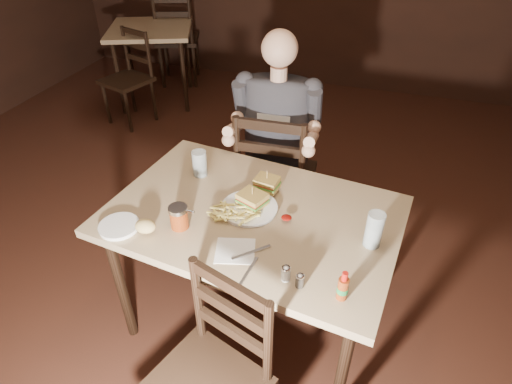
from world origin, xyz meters
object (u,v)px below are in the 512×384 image
(bg_table, at_px, (151,36))
(bg_chair_near, at_px, (126,80))
(diner, at_px, (276,113))
(hot_sauce, at_px, (343,286))
(chair_far, at_px, (276,177))
(glass_right, at_px, (374,230))
(bg_chair_far, at_px, (177,39))
(side_plate, at_px, (119,227))
(main_table, at_px, (253,225))
(syrup_dispenser, at_px, (179,217))
(dinner_plate, at_px, (249,209))
(glass_left, at_px, (200,163))

(bg_table, height_order, bg_chair_near, bg_chair_near)
(diner, distance_m, hot_sauce, 1.15)
(bg_table, relative_size, chair_far, 1.07)
(glass_right, bearing_deg, diner, 130.80)
(hot_sauce, bearing_deg, bg_chair_far, 124.90)
(diner, height_order, side_plate, diner)
(main_table, height_order, bg_chair_far, bg_chair_far)
(main_table, xyz_separation_m, syrup_dispenser, (-0.27, -0.19, 0.13))
(bg_chair_far, bearing_deg, glass_right, 108.20)
(side_plate, bearing_deg, hot_sauce, -4.93)
(diner, bearing_deg, syrup_dispenser, -105.61)
(main_table, height_order, chair_far, chair_far)
(chair_far, distance_m, glass_right, 1.03)
(syrup_dispenser, bearing_deg, bg_table, 128.51)
(bg_chair_near, distance_m, dinner_plate, 2.68)
(glass_left, height_order, syrup_dispenser, glass_left)
(bg_chair_near, xyz_separation_m, glass_left, (1.55, -1.69, 0.41))
(dinner_plate, xyz_separation_m, syrup_dispenser, (-0.25, -0.20, 0.05))
(main_table, relative_size, bg_table, 1.32)
(main_table, height_order, syrup_dispenser, syrup_dispenser)
(glass_right, bearing_deg, chair_far, 129.16)
(glass_left, bearing_deg, bg_chair_near, 132.37)
(bg_chair_far, relative_size, dinner_plate, 3.96)
(dinner_plate, bearing_deg, main_table, -32.21)
(main_table, xyz_separation_m, glass_left, (-0.35, 0.21, 0.14))
(side_plate, bearing_deg, dinner_plate, 30.34)
(bg_chair_near, height_order, glass_right, glass_right)
(bg_chair_far, bearing_deg, glass_left, 98.72)
(main_table, distance_m, bg_chair_near, 2.70)
(main_table, relative_size, chair_far, 1.41)
(bg_table, height_order, glass_left, glass_left)
(bg_chair_far, relative_size, bg_chair_near, 1.15)
(dinner_plate, bearing_deg, bg_chair_near, 134.72)
(dinner_plate, height_order, glass_right, glass_right)
(bg_chair_near, relative_size, hot_sauce, 6.75)
(glass_right, bearing_deg, side_plate, -167.50)
(diner, xyz_separation_m, hot_sauce, (0.53, -1.02, -0.11))
(bg_chair_near, relative_size, glass_right, 5.42)
(chair_far, xyz_separation_m, side_plate, (-0.43, -0.98, 0.29))
(bg_chair_far, bearing_deg, chair_far, 107.95)
(glass_right, height_order, side_plate, glass_right)
(chair_far, bearing_deg, glass_right, 126.04)
(glass_right, relative_size, hot_sauce, 1.25)
(bg_table, distance_m, glass_right, 3.48)
(hot_sauce, bearing_deg, side_plate, 175.07)
(bg_table, bearing_deg, bg_chair_far, 90.00)
(diner, bearing_deg, chair_far, 90.00)
(bg_table, height_order, hot_sauce, hot_sauce)
(bg_chair_near, relative_size, diner, 0.98)
(hot_sauce, bearing_deg, bg_chair_near, 136.04)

